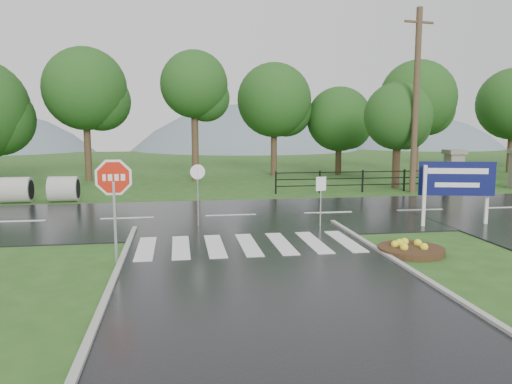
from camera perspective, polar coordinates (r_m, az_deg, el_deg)
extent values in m
plane|color=#27511B|center=(10.26, 3.16, -12.90)|extent=(120.00, 120.00, 0.00)
cube|color=black|center=(19.82, -2.89, -2.79)|extent=(90.00, 8.00, 0.04)
cube|color=silver|center=(14.85, -12.47, -6.30)|extent=(0.50, 2.80, 0.02)
cube|color=silver|center=(14.82, -8.59, -6.23)|extent=(0.50, 2.80, 0.02)
cube|color=silver|center=(14.85, -4.71, -6.14)|extent=(0.50, 2.80, 0.02)
cube|color=silver|center=(14.96, -0.86, -6.02)|extent=(0.50, 2.80, 0.02)
cube|color=silver|center=(15.13, 2.91, -5.87)|extent=(0.50, 2.80, 0.02)
cube|color=silver|center=(15.36, 6.58, -5.70)|extent=(0.50, 2.80, 0.02)
cube|color=silver|center=(15.65, 10.13, -5.52)|extent=(0.50, 2.80, 0.02)
cube|color=gray|center=(29.62, 21.64, 2.12)|extent=(0.80, 0.80, 2.00)
cube|color=#6B6659|center=(29.54, 21.75, 4.28)|extent=(1.00, 1.00, 0.24)
cube|color=black|center=(27.39, 12.07, 0.81)|extent=(9.50, 0.05, 0.05)
cube|color=black|center=(27.36, 12.09, 1.54)|extent=(9.50, 0.05, 0.05)
cube|color=black|center=(27.32, 12.11, 2.27)|extent=(9.50, 0.05, 0.05)
cube|color=black|center=(26.05, 2.28, 1.08)|extent=(0.08, 0.08, 1.20)
cube|color=black|center=(29.41, 20.76, 1.34)|extent=(0.08, 0.08, 1.20)
sphere|color=slate|center=(77.91, -1.20, -7.84)|extent=(48.00, 48.00, 48.00)
sphere|color=slate|center=(85.17, 17.85, -3.88)|extent=(36.00, 36.00, 36.00)
cylinder|color=#9E9B93|center=(25.68, -25.71, 0.22)|extent=(1.30, 1.20, 1.20)
cylinder|color=#9E9B93|center=(25.15, -21.12, 0.32)|extent=(1.30, 1.20, 1.20)
cube|color=#939399|center=(13.52, -15.80, -3.38)|extent=(0.06, 0.06, 2.15)
cylinder|color=white|center=(13.36, -15.98, 1.62)|extent=(1.29, 0.05, 1.29)
cylinder|color=red|center=(13.35, -15.99, 1.61)|extent=(1.13, 0.05, 1.12)
cube|color=silver|center=(18.54, 18.67, -0.47)|extent=(0.13, 0.13, 2.20)
cube|color=silver|center=(19.77, 24.91, -0.29)|extent=(0.13, 0.13, 2.20)
cube|color=#0B0F46|center=(19.06, 21.98, 1.42)|extent=(2.59, 0.68, 1.21)
cube|color=white|center=(19.00, 22.07, 2.24)|extent=(2.04, 0.50, 0.20)
cube|color=white|center=(19.05, 22.00, 0.75)|extent=(1.50, 0.37, 0.17)
cylinder|color=#332111|center=(14.80, 17.29, -6.39)|extent=(1.84, 1.84, 0.18)
cube|color=#939399|center=(17.67, 7.39, -1.35)|extent=(0.04, 0.04, 1.69)
cube|color=white|center=(17.55, 7.44, 0.94)|extent=(0.39, 0.12, 0.49)
cylinder|color=#939399|center=(17.66, -6.65, -0.71)|extent=(0.06, 0.06, 2.08)
cylinder|color=white|center=(17.53, -6.69, 2.30)|extent=(0.52, 0.06, 0.52)
cylinder|color=#473523|center=(27.82, 17.80, 9.78)|extent=(0.32, 0.32, 9.57)
cube|color=brown|center=(28.28, 18.15, 17.98)|extent=(1.70, 0.36, 0.11)
cylinder|color=#3D2B1C|center=(29.65, 15.74, 3.74)|extent=(0.45, 0.45, 3.40)
sphere|color=#194415|center=(29.59, 15.91, 8.35)|extent=(3.82, 3.82, 3.82)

